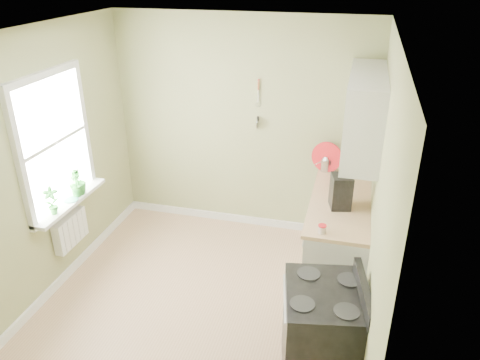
% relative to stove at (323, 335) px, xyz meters
% --- Properties ---
extents(floor, '(3.20, 3.60, 0.02)m').
position_rel_stove_xyz_m(floor, '(-1.28, 0.53, -0.46)').
color(floor, tan).
rests_on(floor, ground).
extents(ceiling, '(3.20, 3.60, 0.02)m').
position_rel_stove_xyz_m(ceiling, '(-1.28, 0.53, 2.26)').
color(ceiling, white).
rests_on(ceiling, wall_back).
extents(wall_back, '(3.20, 0.02, 2.70)m').
position_rel_stove_xyz_m(wall_back, '(-1.28, 2.34, 0.90)').
color(wall_back, tan).
rests_on(wall_back, floor).
extents(wall_left, '(0.02, 3.60, 2.70)m').
position_rel_stove_xyz_m(wall_left, '(-2.89, 0.53, 0.90)').
color(wall_left, tan).
rests_on(wall_left, floor).
extents(wall_right, '(0.02, 3.60, 2.70)m').
position_rel_stove_xyz_m(wall_right, '(0.33, 0.53, 0.90)').
color(wall_right, tan).
rests_on(wall_right, floor).
extents(base_cabinets, '(0.60, 1.60, 0.87)m').
position_rel_stove_xyz_m(base_cabinets, '(0.02, 1.53, -0.02)').
color(base_cabinets, white).
rests_on(base_cabinets, floor).
extents(countertop, '(0.64, 1.60, 0.04)m').
position_rel_stove_xyz_m(countertop, '(0.01, 1.53, 0.44)').
color(countertop, tan).
rests_on(countertop, base_cabinets).
extents(upper_cabinets, '(0.35, 1.40, 0.80)m').
position_rel_stove_xyz_m(upper_cabinets, '(0.15, 1.63, 1.40)').
color(upper_cabinets, white).
rests_on(upper_cabinets, wall_right).
extents(window, '(0.06, 1.14, 1.44)m').
position_rel_stove_xyz_m(window, '(-2.86, 0.83, 1.10)').
color(window, white).
rests_on(window, wall_left).
extents(window_sill, '(0.18, 1.14, 0.04)m').
position_rel_stove_xyz_m(window_sill, '(-2.79, 0.83, 0.43)').
color(window_sill, white).
rests_on(window_sill, wall_left).
extents(radiator, '(0.12, 0.50, 0.35)m').
position_rel_stove_xyz_m(radiator, '(-2.82, 0.78, 0.10)').
color(radiator, white).
rests_on(radiator, wall_left).
extents(wall_utensils, '(0.02, 0.14, 0.58)m').
position_rel_stove_xyz_m(wall_utensils, '(-1.08, 2.31, 1.11)').
color(wall_utensils, tan).
rests_on(wall_utensils, wall_back).
extents(stove, '(0.76, 0.83, 1.01)m').
position_rel_stove_xyz_m(stove, '(0.00, 0.00, 0.00)').
color(stove, black).
rests_on(stove, floor).
extents(stand_mixer, '(0.20, 0.31, 0.36)m').
position_rel_stove_xyz_m(stand_mixer, '(0.14, 2.27, 0.61)').
color(stand_mixer, '#B2B2B7').
rests_on(stand_mixer, countertop).
extents(kettle, '(0.19, 0.11, 0.19)m').
position_rel_stove_xyz_m(kettle, '(-0.23, 2.25, 0.55)').
color(kettle, silver).
rests_on(kettle, countertop).
extents(coffee_maker, '(0.25, 0.26, 0.35)m').
position_rel_stove_xyz_m(coffee_maker, '(0.00, 1.39, 0.62)').
color(coffee_maker, black).
rests_on(coffee_maker, countertop).
extents(red_tray, '(0.37, 0.14, 0.37)m').
position_rel_stove_xyz_m(red_tray, '(-0.22, 2.25, 0.64)').
color(red_tray, red).
rests_on(red_tray, countertop).
extents(jar, '(0.08, 0.08, 0.08)m').
position_rel_stove_xyz_m(jar, '(-0.12, 0.83, 0.50)').
color(jar, beige).
rests_on(jar, countertop).
extents(plant_a, '(0.19, 0.18, 0.30)m').
position_rel_stove_xyz_m(plant_a, '(-2.78, 0.52, 0.60)').
color(plant_a, '#287829').
rests_on(plant_a, window_sill).
extents(plant_b, '(0.20, 0.20, 0.28)m').
position_rel_stove_xyz_m(plant_b, '(-2.78, 0.94, 0.59)').
color(plant_b, '#287829').
rests_on(plant_b, window_sill).
extents(plant_c, '(0.18, 0.18, 0.32)m').
position_rel_stove_xyz_m(plant_c, '(-2.78, 0.99, 0.61)').
color(plant_c, '#287829').
rests_on(plant_c, window_sill).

